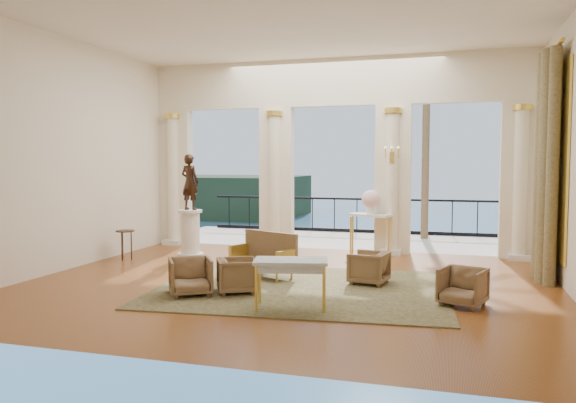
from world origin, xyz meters
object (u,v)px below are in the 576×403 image
(armchair_a, at_px, (190,275))
(console_table, at_px, (371,221))
(armchair_c, at_px, (369,266))
(game_table, at_px, (291,265))
(side_table, at_px, (125,235))
(armchair_b, at_px, (463,285))
(statue, at_px, (190,182))
(pedestal, at_px, (190,234))
(settee, at_px, (265,255))
(armchair_d, at_px, (237,274))

(armchair_a, distance_m, console_table, 5.28)
(armchair_c, height_order, game_table, game_table)
(armchair_c, xyz_separation_m, side_table, (-5.35, 0.94, 0.24))
(armchair_b, distance_m, statue, 6.51)
(armchair_b, xyz_separation_m, pedestal, (-5.72, 2.80, 0.19))
(console_table, bearing_deg, statue, -137.37)
(armchair_a, height_order, statue, statue)
(armchair_b, height_order, side_table, side_table)
(settee, bearing_deg, game_table, -38.84)
(armchair_c, height_order, settee, settee)
(armchair_d, distance_m, side_table, 4.06)
(armchair_a, bearing_deg, console_table, 33.46)
(armchair_b, xyz_separation_m, armchair_c, (-1.52, 1.07, 0.00))
(game_table, distance_m, pedestal, 4.97)
(statue, height_order, console_table, statue)
(armchair_c, distance_m, console_table, 3.26)
(armchair_b, relative_size, side_table, 0.97)
(settee, height_order, console_table, console_table)
(pedestal, bearing_deg, armchair_d, -52.56)
(armchair_a, bearing_deg, armchair_b, -25.09)
(armchair_c, height_order, console_table, console_table)
(armchair_c, distance_m, game_table, 2.13)
(armchair_c, distance_m, statue, 4.73)
(pedestal, xyz_separation_m, statue, (0.00, 0.00, 1.15))
(statue, bearing_deg, console_table, -144.96)
(armchair_a, height_order, side_table, armchair_a)
(pedestal, bearing_deg, armchair_b, -26.10)
(armchair_c, relative_size, armchair_d, 1.01)
(armchair_d, xyz_separation_m, pedestal, (-2.27, 2.97, 0.19))
(side_table, bearing_deg, armchair_c, -10.02)
(armchair_d, bearing_deg, console_table, -46.50)
(armchair_d, relative_size, side_table, 0.97)
(settee, bearing_deg, armchair_c, 20.60)
(armchair_c, relative_size, game_table, 0.55)
(statue, xyz_separation_m, side_table, (-1.15, -0.78, -1.11))
(armchair_a, relative_size, statue, 0.53)
(armchair_a, xyz_separation_m, game_table, (1.74, -0.35, 0.31))
(armchair_b, bearing_deg, pedestal, 173.70)
(armchair_b, xyz_separation_m, settee, (-3.42, 1.17, 0.10))
(pedestal, distance_m, statue, 1.15)
(armchair_a, height_order, console_table, console_table)
(armchair_b, distance_m, armchair_c, 1.86)
(armchair_c, relative_size, settee, 0.47)
(game_table, relative_size, side_table, 1.78)
(armchair_b, bearing_deg, side_table, -176.57)
(side_table, bearing_deg, armchair_d, -32.54)
(pedestal, bearing_deg, statue, 0.00)
(console_table, bearing_deg, armchair_a, -93.01)
(armchair_c, bearing_deg, armchair_a, -48.79)
(pedestal, bearing_deg, settee, -35.36)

